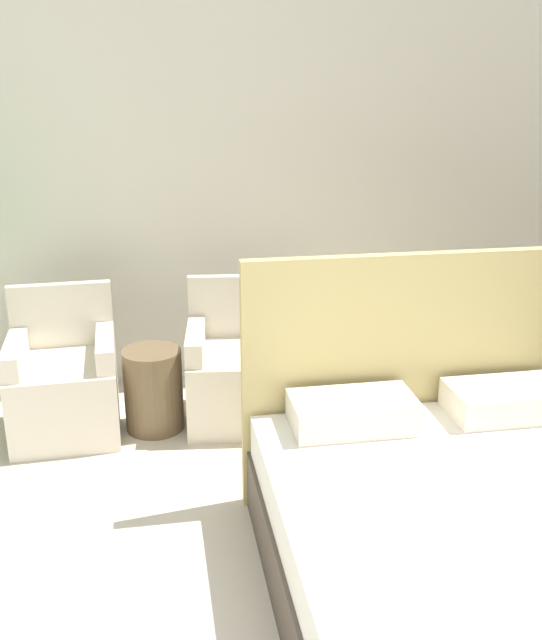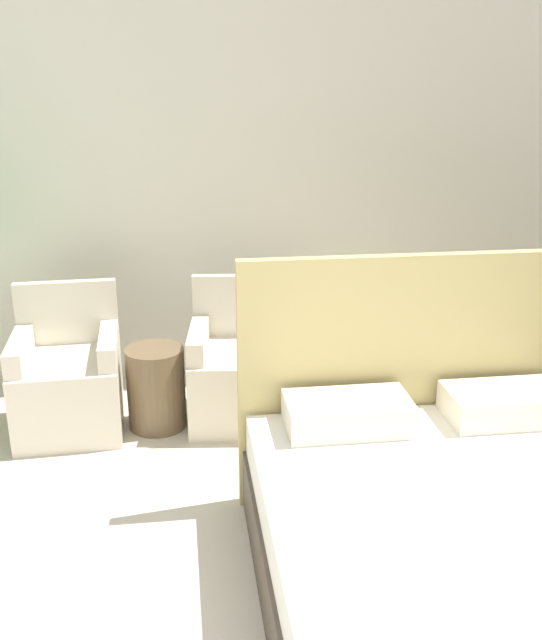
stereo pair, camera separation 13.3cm
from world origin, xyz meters
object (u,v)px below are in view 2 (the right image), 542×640
(armchair_near_window_left, at_px, (69,385))
(armchair_near_window_right, at_px, (241,376))
(bed, at_px, (488,563))
(side_table, at_px, (156,388))

(armchair_near_window_left, relative_size, armchair_near_window_right, 1.00)
(armchair_near_window_right, bearing_deg, armchair_near_window_left, -173.69)
(bed, bearing_deg, armchair_near_window_left, 133.63)
(bed, xyz_separation_m, side_table, (-1.27, 1.82, -0.03))
(side_table, bearing_deg, armchair_near_window_right, 4.45)
(side_table, bearing_deg, bed, -55.19)
(bed, height_order, armchair_near_window_right, bed)
(armchair_near_window_left, bearing_deg, bed, -48.86)
(armchair_near_window_left, xyz_separation_m, armchair_near_window_right, (1.02, -0.00, 0.00))
(bed, distance_m, armchair_near_window_right, 2.01)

